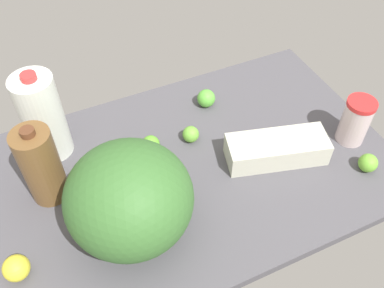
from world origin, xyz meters
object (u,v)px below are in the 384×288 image
lime_beside_bowl (206,98)px  watermelon (129,198)px  tumbler_cup (355,121)px  lime_loose (151,144)px  chocolate_milk_jug (41,166)px  lemon_far_back (16,268)px  egg_carton (277,149)px  lime_by_jug (191,134)px  milk_jug (43,117)px  lime_near_front (368,163)px

lime_beside_bowl → watermelon: bearing=42.6°
watermelon → tumbler_cup: bearing=-178.1°
watermelon → lime_loose: 29.76cm
chocolate_milk_jug → lime_beside_bowl: bearing=-165.4°
watermelon → lime_loose: watermelon is taller
lime_loose → lemon_far_back: (43.92, 24.44, 0.52)cm
egg_carton → watermelon: watermelon is taller
lime_loose → lime_by_jug: (-12.87, 1.19, -0.14)cm
milk_jug → lime_loose: milk_jug is taller
tumbler_cup → lemon_far_back: (102.57, 2.88, -4.51)cm
tumbler_cup → lime_near_front: (3.54, 12.13, -4.99)cm
tumbler_cup → chocolate_milk_jug: 92.04cm
lime_near_front → lemon_far_back: bearing=-5.3°
chocolate_milk_jug → tumbler_cup: bearing=168.4°
lemon_far_back → tumbler_cup: bearing=-178.4°
lime_near_front → tumbler_cup: bearing=-106.3°
lemon_far_back → lime_loose: bearing=-150.9°
milk_jug → lime_near_front: milk_jug is taller
milk_jug → lime_by_jug: bearing=160.5°
lime_beside_bowl → lemon_far_back: size_ratio=0.93×
milk_jug → chocolate_milk_jug: (4.24, 16.13, -1.88)cm
tumbler_cup → milk_jug: 92.73cm
tumbler_cup → lime_by_jug: size_ratio=2.97×
tumbler_cup → lime_loose: (58.66, -21.56, -5.04)cm
watermelon → lemon_far_back: 31.63cm
lime_loose → milk_jug: bearing=-25.6°
lime_beside_bowl → lemon_far_back: bearing=27.7°
lime_beside_bowl → lime_by_jug: 17.08cm
lime_beside_bowl → lime_near_front: lime_beside_bowl is taller
lime_near_front → lemon_far_back: lemon_far_back is taller
chocolate_milk_jug → watermelon: bearing=129.9°
tumbler_cup → watermelon: (72.66, 2.36, 5.78)cm
chocolate_milk_jug → lime_near_front: bearing=160.6°
chocolate_milk_jug → lime_beside_bowl: size_ratio=4.19×
milk_jug → chocolate_milk_jug: bearing=75.3°
lime_loose → lemon_far_back: 50.26cm
egg_carton → tumbler_cup: bearing=-171.5°
lemon_far_back → egg_carton: bearing=-175.6°
lemon_far_back → lime_by_jug: bearing=-157.7°
watermelon → lime_by_jug: watermelon is taller
watermelon → lemon_far_back: size_ratio=4.84×
lime_loose → lime_near_front: size_ratio=0.98×
lime_by_jug → lime_near_front: bearing=142.4°
chocolate_milk_jug → lime_loose: chocolate_milk_jug is taller
tumbler_cup → lime_loose: bearing=-20.2°
tumbler_cup → lemon_far_back: bearing=1.6°
chocolate_milk_jug → watermelon: size_ratio=0.81×
tumbler_cup → milk_jug: (85.84, -34.56, 6.11)cm
lime_beside_bowl → egg_carton: bearing=106.2°
tumbler_cup → lime_beside_bowl: bearing=-43.9°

